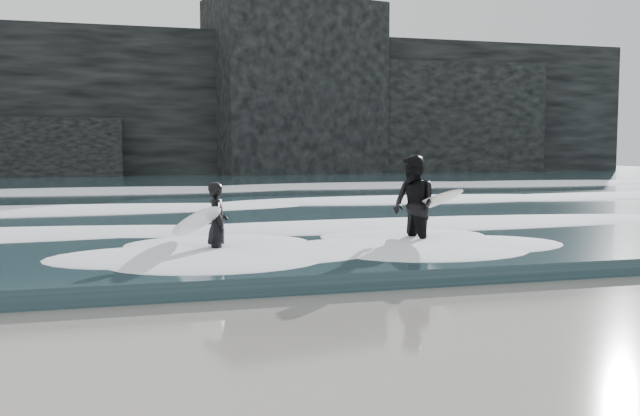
# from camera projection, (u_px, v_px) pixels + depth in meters

# --- Properties ---
(ground) EXTENTS (120.00, 120.00, 0.00)m
(ground) POSITION_uv_depth(u_px,v_px,m) (434.00, 349.00, 7.60)
(ground) COLOR #7E644A
(ground) RESTS_ON ground
(sea) EXTENTS (90.00, 52.00, 0.30)m
(sea) POSITION_uv_depth(u_px,v_px,m) (187.00, 188.00, 35.40)
(sea) COLOR #213940
(sea) RESTS_ON ground
(headland) EXTENTS (70.00, 9.00, 10.00)m
(headland) POSITION_uv_depth(u_px,v_px,m) (164.00, 108.00, 51.29)
(headland) COLOR black
(headland) RESTS_ON ground
(foam_near) EXTENTS (60.00, 3.20, 0.20)m
(foam_near) POSITION_uv_depth(u_px,v_px,m) (266.00, 224.00, 16.20)
(foam_near) COLOR white
(foam_near) RESTS_ON sea
(foam_mid) EXTENTS (60.00, 4.00, 0.24)m
(foam_mid) POSITION_uv_depth(u_px,v_px,m) (223.00, 201.00, 22.91)
(foam_mid) COLOR white
(foam_mid) RESTS_ON sea
(foam_far) EXTENTS (60.00, 4.80, 0.30)m
(foam_far) POSITION_uv_depth(u_px,v_px,m) (195.00, 186.00, 31.54)
(foam_far) COLOR white
(foam_far) RESTS_ON sea
(surfer_left) EXTENTS (1.12, 2.26, 1.52)m
(surfer_left) POSITION_uv_depth(u_px,v_px,m) (210.00, 223.00, 12.90)
(surfer_left) COLOR black
(surfer_left) RESTS_ON ground
(surfer_right) EXTENTS (1.27, 2.10, 1.99)m
(surfer_right) POSITION_uv_depth(u_px,v_px,m) (416.00, 205.00, 14.09)
(surfer_right) COLOR black
(surfer_right) RESTS_ON ground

